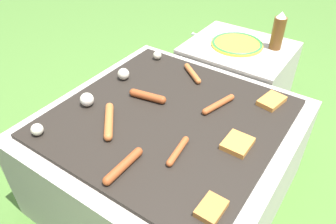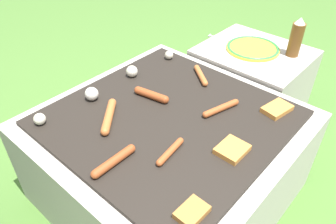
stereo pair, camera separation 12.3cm
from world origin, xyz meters
name	(u,v)px [view 1 (the left image)]	position (x,y,z in m)	size (l,w,h in m)	color
ground_plane	(168,190)	(0.00, 0.00, 0.00)	(14.00, 14.00, 0.00)	#47702D
grill	(168,157)	(0.00, 0.00, 0.22)	(0.91, 0.91, 0.44)	#B2AA9E
side_ledge	(235,82)	(0.70, 0.02, 0.22)	(0.46, 0.53, 0.44)	#B2AA9E
sausage_mid_right	(219,104)	(0.16, -0.13, 0.45)	(0.17, 0.06, 0.02)	#A34C23
sausage_back_left	(192,73)	(0.30, 0.08, 0.45)	(0.11, 0.14, 0.02)	#B7602D
sausage_mid_left	(178,151)	(-0.14, -0.14, 0.45)	(0.15, 0.04, 0.02)	#A34C23
sausage_front_left	(109,121)	(-0.16, 0.15, 0.45)	(0.16, 0.14, 0.03)	#B7602D
sausage_front_center	(148,96)	(0.04, 0.13, 0.45)	(0.06, 0.16, 0.03)	#93421E
sausage_back_center	(123,166)	(-0.30, -0.04, 0.45)	(0.18, 0.03, 0.03)	#93421E
bread_slice_left	(211,209)	(-0.28, -0.34, 0.45)	(0.09, 0.07, 0.02)	#B27033
bread_slice_right	(272,101)	(0.30, -0.29, 0.45)	(0.12, 0.09, 0.02)	#D18438
bread_slice_center	(238,143)	(0.00, -0.29, 0.45)	(0.10, 0.09, 0.02)	#D18438
mushroom_row	(103,88)	(-0.02, 0.31, 0.46)	(0.73, 0.07, 0.05)	beige
plate_colorful	(237,44)	(0.70, 0.04, 0.45)	(0.27, 0.27, 0.02)	yellow
condiment_bottle	(278,31)	(0.77, -0.14, 0.53)	(0.06, 0.06, 0.19)	brown
fork_utensil	(207,36)	(0.69, 0.22, 0.44)	(0.05, 0.19, 0.01)	silver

